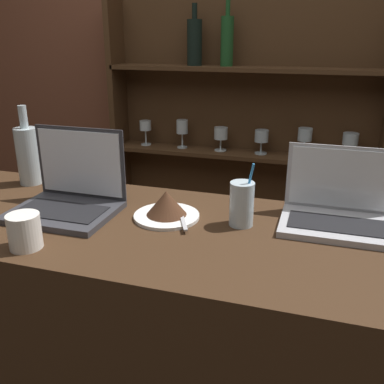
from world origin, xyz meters
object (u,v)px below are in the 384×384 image
(laptop_far, at_px, (338,209))
(coffee_cup, at_px, (25,231))
(laptop_near, at_px, (70,194))
(water_glass, at_px, (242,204))
(cake_plate, at_px, (167,207))
(wine_bottle_clear, at_px, (28,154))

(laptop_far, height_order, coffee_cup, laptop_far)
(laptop_near, xyz_separation_m, water_glass, (0.51, 0.05, 0.01))
(laptop_near, distance_m, water_glass, 0.52)
(laptop_far, height_order, cake_plate, laptop_far)
(cake_plate, distance_m, water_glass, 0.22)
(cake_plate, bearing_deg, coffee_cup, -134.13)
(laptop_far, relative_size, coffee_cup, 3.40)
(water_glass, bearing_deg, cake_plate, -175.83)
(laptop_far, xyz_separation_m, coffee_cup, (-0.74, -0.38, -0.00))
(water_glass, xyz_separation_m, coffee_cup, (-0.49, -0.29, -0.02))
(water_glass, relative_size, wine_bottle_clear, 0.65)
(cake_plate, height_order, water_glass, water_glass)
(water_glass, distance_m, coffee_cup, 0.57)
(wine_bottle_clear, bearing_deg, cake_plate, -14.43)
(laptop_far, bearing_deg, cake_plate, -167.95)
(laptop_near, height_order, water_glass, laptop_near)
(laptop_near, bearing_deg, cake_plate, 6.13)
(water_glass, distance_m, wine_bottle_clear, 0.80)
(laptop_far, bearing_deg, coffee_cup, -152.92)
(laptop_far, bearing_deg, wine_bottle_clear, 177.45)
(laptop_near, height_order, laptop_far, laptop_near)
(laptop_near, bearing_deg, wine_bottle_clear, 146.79)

